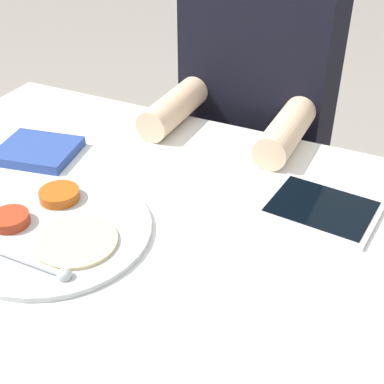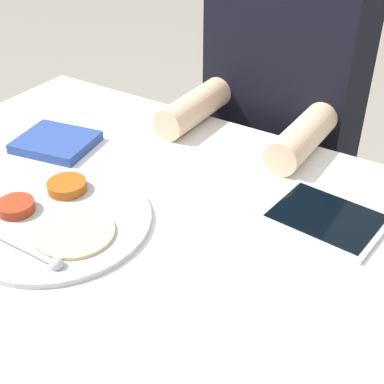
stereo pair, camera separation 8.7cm
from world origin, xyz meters
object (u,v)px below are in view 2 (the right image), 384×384
tablet_device (326,218)px  person_diner (278,157)px  red_notebook (56,143)px  thali_tray (56,219)px

tablet_device → person_diner: (-0.26, 0.39, -0.16)m
red_notebook → person_diner: size_ratio=0.14×
thali_tray → tablet_device: (0.38, 0.25, -0.00)m
thali_tray → red_notebook: 0.27m
person_diner → tablet_device: bearing=-56.8°
red_notebook → tablet_device: (0.57, 0.06, -0.00)m
red_notebook → person_diner: (0.31, 0.45, -0.16)m
thali_tray → red_notebook: (-0.19, 0.19, 0.00)m
thali_tray → tablet_device: thali_tray is taller
tablet_device → thali_tray: bearing=-146.6°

